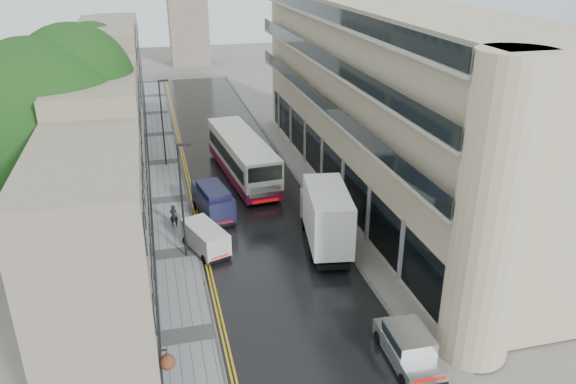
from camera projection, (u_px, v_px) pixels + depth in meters
name	position (u px, v px, depth m)	size (l,w,h in m)	color
road	(246.00, 193.00, 43.69)	(9.00, 85.00, 0.02)	black
left_sidewalk	(170.00, 200.00, 42.37)	(2.70, 85.00, 0.12)	gray
right_sidewalk	(313.00, 186.00, 44.87)	(1.80, 85.00, 0.12)	slate
old_shop_row	(112.00, 118.00, 41.40)	(4.50, 56.00, 12.00)	gray
modern_block	(383.00, 102.00, 41.84)	(8.00, 40.00, 14.00)	tan
tree_near	(47.00, 154.00, 31.46)	(10.56, 10.56, 13.89)	black
tree_far	(76.00, 107.00, 43.36)	(9.24, 9.24, 12.46)	black
cream_bus	(238.00, 174.00, 42.64)	(2.87, 12.61, 3.44)	white
white_lorry	(312.00, 230.00, 33.44)	(2.37, 7.92, 4.16)	white
silver_hatchback	(405.00, 372.00, 24.17)	(1.89, 4.32, 1.62)	#B7B7BC
white_van	(204.00, 251.00, 33.65)	(1.64, 3.83, 1.73)	beige
navy_van	(208.00, 212.00, 37.84)	(1.88, 4.70, 2.39)	black
pedestrian	(174.00, 216.00, 38.02)	(0.57, 0.37, 1.56)	black
lamp_post_near	(182.00, 202.00, 33.18)	(0.82, 0.18, 7.25)	black
lamp_post_far	(163.00, 124.00, 47.55)	(0.84, 0.19, 7.43)	#232326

